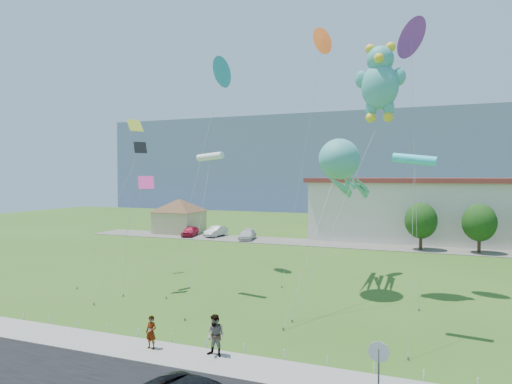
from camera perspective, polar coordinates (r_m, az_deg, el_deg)
ground at (r=25.26m, az=-6.87°, el=-17.56°), size 160.00×160.00×0.00m
sidewalk at (r=23.01m, az=-10.30°, el=-19.45°), size 80.00×2.50×0.10m
parking_strip at (r=57.71m, az=9.86°, el=-6.42°), size 70.00×6.00×0.06m
hill_ridge at (r=141.48m, az=16.74°, el=3.56°), size 160.00×50.00×25.00m
pavilion at (r=68.92m, az=-9.58°, el=-2.54°), size 9.20×9.20×5.00m
stop_sign at (r=18.10m, az=15.09°, el=-19.40°), size 0.80×0.07×2.50m
rope_fence at (r=24.10m, az=-8.41°, el=-17.91°), size 26.05×0.05×0.50m
tree_near at (r=55.22m, az=19.91°, el=-3.38°), size 3.60×3.60×5.47m
tree_mid at (r=55.41m, az=26.14°, el=-3.45°), size 3.60×3.60×5.47m
pedestrian_left at (r=23.60m, az=-12.97°, el=-16.72°), size 0.61×0.42×1.59m
pedestrian_right at (r=22.21m, az=-5.07°, el=-17.43°), size 1.01×0.82×1.93m
parked_car_red at (r=64.54m, az=-8.22°, el=-4.87°), size 2.39×4.33×1.40m
parked_car_silver at (r=63.87m, az=-5.03°, el=-4.91°), size 1.85×4.46×1.43m
parked_car_white at (r=60.62m, az=-1.10°, el=-5.34°), size 2.58×4.69×1.29m
octopus_kite at (r=34.04m, az=10.74°, el=2.87°), size 2.89×15.27×11.11m
teddy_bear_kite at (r=33.99m, az=15.23°, el=13.29°), size 5.72×9.26×17.75m
small_kite_orange at (r=41.46m, az=8.20°, el=17.59°), size 2.50×7.19×20.83m
small_kite_white at (r=32.53m, az=-5.78°, el=4.28°), size 1.66×7.16×10.27m
small_kite_yellow at (r=35.32m, az=-15.04°, el=5.85°), size 1.47×3.29×12.69m
small_kite_blue at (r=41.92m, az=-4.41°, el=14.18°), size 1.80×11.23×18.45m
small_kite_purple at (r=35.84m, az=18.84°, el=17.13°), size 1.83×5.35×19.01m
small_kite_cyan at (r=25.34m, az=19.19°, el=3.70°), size 0.50×4.75×9.76m
small_kite_black at (r=40.63m, az=-15.02°, el=3.67°), size 1.50×7.62×11.39m
small_kite_pink at (r=33.89m, az=-14.11°, el=-0.15°), size 1.79×5.07×8.42m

